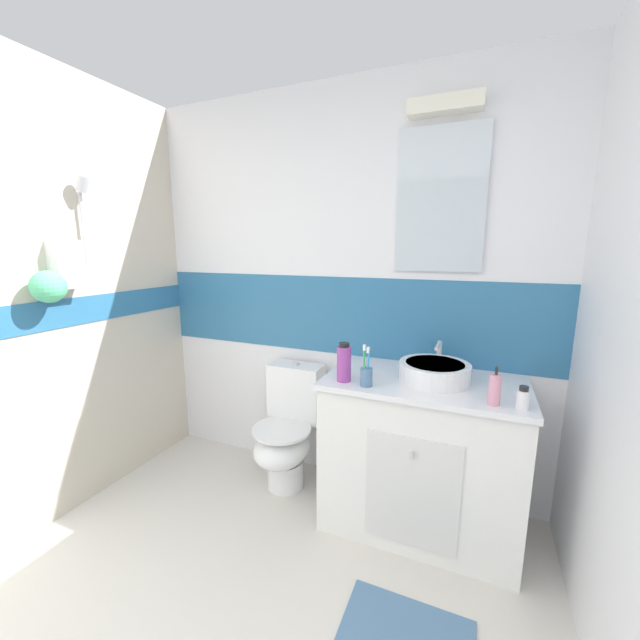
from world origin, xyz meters
TOP-DOWN VIEW (x-y plane):
  - ground_plane at (0.00, 1.20)m, footprint 3.20×3.48m
  - wall_back_tiled at (0.01, 2.45)m, footprint 3.20×0.20m
  - vanity_cabinet at (0.60, 2.12)m, footprint 1.02×0.59m
  - sink_basin at (0.65, 2.11)m, footprint 0.36×0.40m
  - toilet at (-0.24, 2.16)m, footprint 0.37×0.50m
  - toothbrush_cup at (0.35, 1.90)m, footprint 0.06×0.06m
  - soap_dispenser at (0.93, 1.90)m, footprint 0.05×0.05m
  - mouthwash_bottle at (0.22, 1.93)m, footprint 0.07×0.07m
  - lotion_bottle_short at (1.04, 1.90)m, footprint 0.05×0.05m
  - bath_mat at (0.67, 1.43)m, footprint 0.52×0.36m

SIDE VIEW (x-z plane):
  - ground_plane at x=0.00m, z-range -0.04..0.00m
  - bath_mat at x=0.67m, z-range 0.00..0.01m
  - toilet at x=-0.24m, z-range -0.03..0.76m
  - vanity_cabinet at x=0.60m, z-range 0.00..0.85m
  - lotion_bottle_short at x=1.04m, z-range 0.85..0.95m
  - sink_basin at x=0.65m, z-range 0.82..0.99m
  - toothbrush_cup at x=0.35m, z-range 0.80..1.01m
  - soap_dispenser at x=0.93m, z-range 0.83..1.01m
  - mouthwash_bottle at x=0.22m, z-range 0.85..1.05m
  - wall_back_tiled at x=0.01m, z-range 0.01..2.51m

